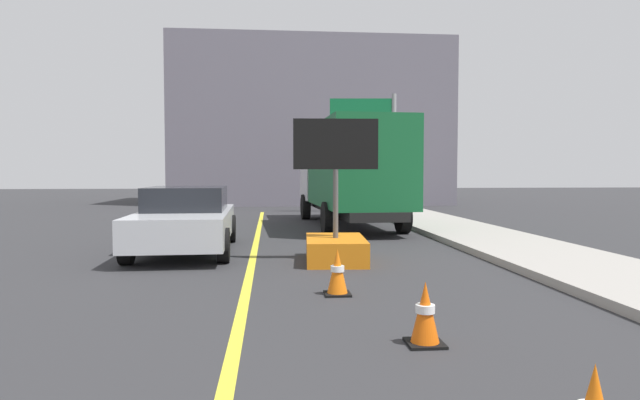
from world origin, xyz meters
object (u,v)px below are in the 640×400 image
object	(u,v)px
arrow_board_trailer	(336,236)
box_truck	(350,171)
pickup_car	(186,219)
highway_guide_sign	(375,132)
traffic_cone_mid_lane	(425,314)
traffic_cone_far_lane	(337,272)

from	to	relation	value
arrow_board_trailer	box_truck	distance (m)	6.88
pickup_car	arrow_board_trailer	bearing A→B (deg)	-27.64
highway_guide_sign	traffic_cone_mid_lane	bearing A→B (deg)	-99.47
traffic_cone_mid_lane	traffic_cone_far_lane	bearing A→B (deg)	104.74
box_truck	arrow_board_trailer	bearing A→B (deg)	-100.78
traffic_cone_mid_lane	traffic_cone_far_lane	world-z (taller)	traffic_cone_far_lane
box_truck	highway_guide_sign	xyz separation A→B (m)	(1.91, 5.74, 1.68)
arrow_board_trailer	highway_guide_sign	xyz separation A→B (m)	(3.18, 12.38, 2.94)
traffic_cone_far_lane	pickup_car	bearing A→B (deg)	121.63
pickup_car	traffic_cone_mid_lane	distance (m)	7.42
traffic_cone_far_lane	box_truck	bearing A→B (deg)	80.53
highway_guide_sign	pickup_car	bearing A→B (deg)	-119.91
highway_guide_sign	traffic_cone_mid_lane	world-z (taller)	highway_guide_sign
traffic_cone_far_lane	traffic_cone_mid_lane	bearing A→B (deg)	-75.26
highway_guide_sign	traffic_cone_far_lane	distance (m)	15.90
arrow_board_trailer	pickup_car	size ratio (longest dim) A/B	0.58
box_truck	pickup_car	bearing A→B (deg)	-130.35
pickup_car	traffic_cone_far_lane	distance (m)	5.19
arrow_board_trailer	pickup_car	world-z (taller)	arrow_board_trailer
box_truck	traffic_cone_mid_lane	bearing A→B (deg)	-94.85
traffic_cone_mid_lane	traffic_cone_far_lane	xyz separation A→B (m)	(-0.59, 2.23, 0.01)
pickup_car	traffic_cone_far_lane	world-z (taller)	pickup_car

